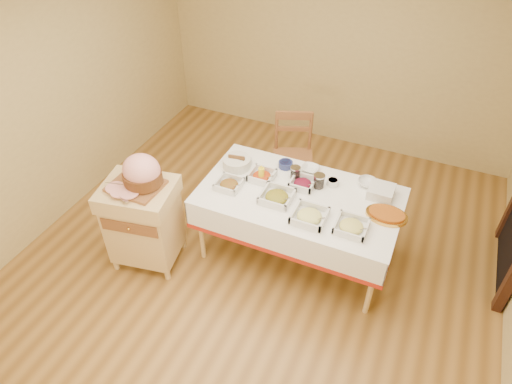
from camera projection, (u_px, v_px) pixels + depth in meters
room_shell at (256, 156)px, 3.68m from camera, size 5.00×5.00×5.00m
dining_table at (299, 208)px, 4.24m from camera, size 1.82×1.02×0.76m
butcher_cart at (143, 220)px, 4.25m from camera, size 0.72×0.64×0.90m
dining_chair at (293, 156)px, 5.06m from camera, size 0.56×0.55×0.97m
ham_on_board at (141, 174)px, 3.92m from camera, size 0.48×0.46×0.32m
serving_dish_a at (229, 184)px, 4.21m from camera, size 0.23×0.23×0.10m
serving_dish_b at (277, 197)px, 4.07m from camera, size 0.28×0.28×0.11m
serving_dish_c at (309, 216)px, 3.87m from camera, size 0.28×0.28×0.11m
serving_dish_d at (351, 226)px, 3.78m from camera, size 0.26×0.26×0.10m
serving_dish_e at (262, 176)px, 4.30m from camera, size 0.24×0.23×0.11m
serving_dish_f at (303, 183)px, 4.22m from camera, size 0.23×0.22×0.10m
small_bowl_left at (247, 161)px, 4.50m from camera, size 0.11×0.11×0.05m
small_bowl_mid at (286, 164)px, 4.45m from camera, size 0.14×0.14×0.06m
small_bowl_right at (333, 182)px, 4.23m from camera, size 0.11×0.11×0.06m
bowl_white_imported at (310, 169)px, 4.41m from camera, size 0.18×0.18×0.04m
bowl_small_imported at (367, 182)px, 4.24m from camera, size 0.19×0.19×0.05m
preserve_jar_left at (295, 173)px, 4.30m from camera, size 0.10×0.10×0.13m
preserve_jar_right at (319, 182)px, 4.19m from camera, size 0.11×0.11×0.14m
mustard_bottle at (261, 174)px, 4.25m from camera, size 0.06×0.06×0.18m
bread_basket at (237, 163)px, 4.44m from camera, size 0.27×0.27×0.12m
plate_stack at (381, 192)px, 4.10m from camera, size 0.22×0.22×0.10m
brass_platter at (387, 215)px, 3.90m from camera, size 0.36×0.26×0.05m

